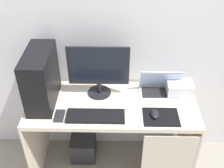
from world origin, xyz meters
TOP-DOWN VIEW (x-y plane):
  - ground_plane at (0.00, 0.00)m, footprint 8.00×8.00m
  - wall_back at (0.00, 0.32)m, footprint 4.00×0.05m
  - desk at (0.02, -0.01)m, footprint 1.30×0.56m
  - pc_tower at (-0.52, 0.02)m, footprint 0.19×0.43m
  - monitor at (-0.10, 0.11)m, footprint 0.46×0.19m
  - laptop at (0.38, 0.13)m, footprint 0.34×0.22m
  - projector at (0.53, 0.12)m, footprint 0.20×0.14m
  - keyboard at (-0.12, -0.16)m, footprint 0.42×0.14m
  - mousepad at (0.36, -0.15)m, footprint 0.26×0.20m
  - mouse_left at (0.31, -0.14)m, footprint 0.06×0.10m
  - cell_phone at (-0.38, -0.16)m, footprint 0.07×0.13m
  - subwoofer at (-0.27, 0.11)m, footprint 0.23×0.23m

SIDE VIEW (x-z plane):
  - ground_plane at x=0.00m, z-range 0.00..0.00m
  - subwoofer at x=-0.27m, z-range 0.00..0.23m
  - desk at x=0.02m, z-range 0.22..0.98m
  - mousepad at x=0.36m, z-range 0.76..0.77m
  - cell_phone at x=-0.38m, z-range 0.76..0.77m
  - keyboard at x=-0.12m, z-range 0.76..0.79m
  - mouse_left at x=0.31m, z-range 0.77..0.80m
  - laptop at x=0.38m, z-range 0.70..0.90m
  - projector at x=0.53m, z-range 0.76..0.87m
  - pc_tower at x=-0.52m, z-range 0.76..1.18m
  - monitor at x=-0.10m, z-range 0.78..1.20m
  - wall_back at x=0.00m, z-range 0.00..2.60m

